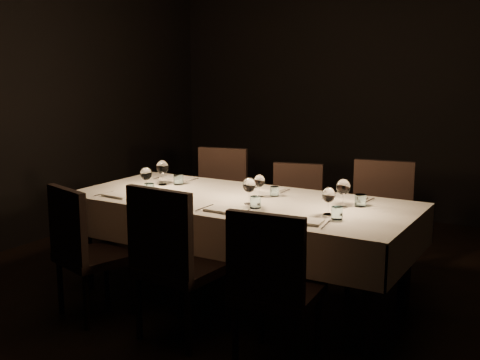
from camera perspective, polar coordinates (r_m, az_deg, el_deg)
The scene contains 14 objects.
room at distance 4.27m, azimuth 0.00°, elevation 7.91°, with size 5.01×6.01×3.01m.
dining_table at distance 4.39m, azimuth 0.00°, elevation -2.73°, with size 2.52×1.12×0.76m.
chair_near_left at distance 4.23m, azimuth -14.61°, elevation -6.08°, with size 0.55×0.55×0.93m.
place_setting_near_left at distance 4.61m, azimuth -9.58°, elevation -0.35°, with size 0.34×0.41×0.19m.
chair_near_center at distance 3.77m, azimuth -6.34°, elevation -7.30°, with size 0.51×0.51×1.00m.
place_setting_near_center at distance 4.10m, azimuth 0.27°, elevation -1.57°, with size 0.34×0.41×0.19m.
chair_near_right at distance 3.42m, azimuth 3.12°, elevation -9.67°, with size 0.49×0.49×0.94m.
place_setting_near_right at distance 3.85m, azimuth 7.92°, elevation -2.55°, with size 0.34×0.40×0.18m.
chair_far_left at distance 5.50m, azimuth -2.03°, elevation -1.60°, with size 0.56×0.56×0.97m.
place_setting_far_left at distance 4.96m, azimuth -6.62°, elevation 0.60°, with size 0.36×0.42×0.20m.
chair_far_center at distance 5.15m, azimuth 5.27°, elevation -2.92°, with size 0.52×0.52×0.89m.
place_setting_far_center at distance 4.50m, azimuth 2.50°, elevation -0.58°, with size 0.30×0.39×0.17m.
chair_far_right at distance 4.83m, azimuth 13.16°, elevation -3.57°, with size 0.55×0.55×0.98m.
place_setting_far_right at distance 4.24m, azimuth 10.27°, elevation -1.29°, with size 0.36×0.42×0.20m.
Camera 1 is at (2.14, -3.69, 1.72)m, focal length 45.00 mm.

